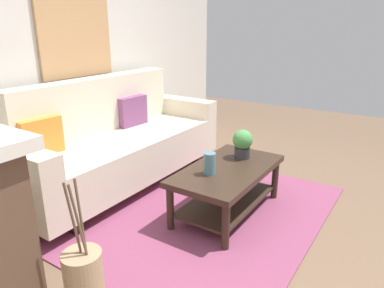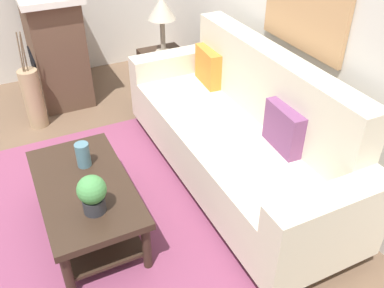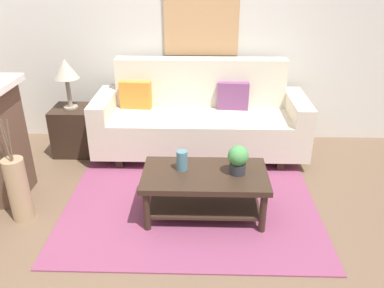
{
  "view_description": "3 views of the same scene",
  "coord_description": "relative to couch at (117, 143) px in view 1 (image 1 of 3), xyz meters",
  "views": [
    {
      "loc": [
        -2.37,
        -0.91,
        1.58
      ],
      "look_at": [
        0.19,
        0.78,
        0.55
      ],
      "focal_mm": 33.27,
      "sensor_mm": 36.0,
      "label": 1
    },
    {
      "loc": [
        2.37,
        0.1,
        2.26
      ],
      "look_at": [
        0.27,
        1.12,
        0.62
      ],
      "focal_mm": 39.15,
      "sensor_mm": 36.0,
      "label": 2
    },
    {
      "loc": [
        0.1,
        -2.6,
        2.15
      ],
      "look_at": [
        0.0,
        0.9,
        0.46
      ],
      "focal_mm": 36.68,
      "sensor_mm": 36.0,
      "label": 3
    }
  ],
  "objects": [
    {
      "name": "floor_vase_branch_c",
      "position": [
        -1.59,
        -1.37,
        0.34
      ],
      "size": [
        0.05,
        0.03,
        0.36
      ],
      "primitive_type": "cylinder",
      "rotation": [
        -0.06,
        -0.1,
        0.0
      ],
      "color": "brown",
      "rests_on": "floor_vase"
    },
    {
      "name": "floor_vase_branch_a",
      "position": [
        -1.56,
        -1.35,
        0.34
      ],
      "size": [
        0.02,
        0.05,
        0.36
      ],
      "primitive_type": "cylinder",
      "rotation": [
        -0.1,
        0.02,
        0.0
      ],
      "color": "brown",
      "rests_on": "floor_vase"
    },
    {
      "name": "throw_pillow_orange",
      "position": [
        -0.75,
        0.12,
        0.25
      ],
      "size": [
        0.37,
        0.15,
        0.32
      ],
      "primitive_type": "cube",
      "rotation": [
        0.0,
        0.0,
        -0.08
      ],
      "color": "orange",
      "rests_on": "couch"
    },
    {
      "name": "wall_back",
      "position": [
        -0.07,
        0.54,
        0.92
      ],
      "size": [
        5.25,
        0.1,
        2.7
      ],
      "primitive_type": "cube",
      "color": "silver",
      "rests_on": "ground_plane"
    },
    {
      "name": "coffee_table",
      "position": [
        0.05,
        -1.24,
        -0.12
      ],
      "size": [
        1.1,
        0.6,
        0.43
      ],
      "color": "#332319",
      "rests_on": "ground_plane"
    },
    {
      "name": "floor_vase_branch_b",
      "position": [
        -1.59,
        -1.33,
        0.34
      ],
      "size": [
        0.05,
        0.02,
        0.36
      ],
      "primitive_type": "cylinder",
      "rotation": [
        -0.03,
        -0.1,
        0.0
      ],
      "color": "brown",
      "rests_on": "floor_vase"
    },
    {
      "name": "ground_plane",
      "position": [
        -0.07,
        -1.62,
        -0.43
      ],
      "size": [
        9.25,
        9.25,
        0.0
      ],
      "primitive_type": "plane",
      "color": "brown"
    },
    {
      "name": "couch",
      "position": [
        0.0,
        0.0,
        0.0
      ],
      "size": [
        2.38,
        0.84,
        1.08
      ],
      "color": "beige",
      "rests_on": "ground_plane"
    },
    {
      "name": "potted_plant_tabletop",
      "position": [
        0.33,
        -1.24,
        0.14
      ],
      "size": [
        0.18,
        0.18,
        0.26
      ],
      "color": "#2D2D33",
      "rests_on": "coffee_table"
    },
    {
      "name": "throw_pillow_plum",
      "position": [
        0.38,
        0.12,
        0.25
      ],
      "size": [
        0.37,
        0.14,
        0.32
      ],
      "primitive_type": "cube",
      "rotation": [
        0.0,
        0.0,
        -0.07
      ],
      "color": "#7A4270",
      "rests_on": "couch"
    },
    {
      "name": "area_rug",
      "position": [
        -0.07,
        -1.12,
        -0.43
      ],
      "size": [
        2.36,
        1.8,
        0.01
      ],
      "primitive_type": "cube",
      "color": "#843D5B",
      "rests_on": "ground_plane"
    },
    {
      "name": "tabletop_vase",
      "position": [
        -0.15,
        -1.18,
        0.09
      ],
      "size": [
        0.1,
        0.1,
        0.18
      ],
      "primitive_type": "cylinder",
      "color": "slate",
      "rests_on": "coffee_table"
    },
    {
      "name": "framed_painting",
      "position": [
        -0.0,
        0.47,
        1.04
      ],
      "size": [
        0.87,
        0.03,
        0.8
      ],
      "primitive_type": "cube",
      "color": "tan"
    }
  ]
}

